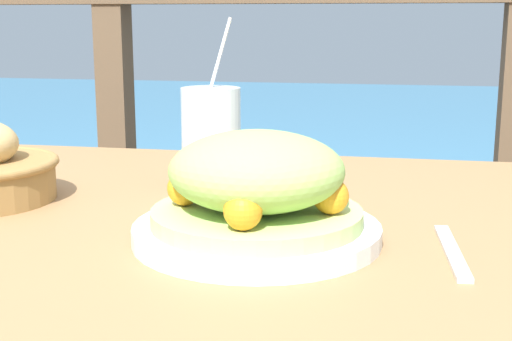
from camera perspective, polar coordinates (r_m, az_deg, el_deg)
name	(u,v)px	position (r m, az deg, el deg)	size (l,w,h in m)	color
patio_table	(222,291)	(0.89, -2.73, -9.60)	(1.23, 0.98, 0.71)	#997047
railing_fence	(305,103)	(1.62, 3.97, 5.39)	(2.80, 0.08, 1.08)	brown
sea_backdrop	(358,151)	(4.17, 8.16, 1.58)	(12.00, 4.00, 0.41)	teal
salad_plate	(257,195)	(0.80, 0.07, -1.95)	(0.28, 0.28, 0.13)	silver
drink_glass	(211,140)	(1.03, -3.61, 2.48)	(0.09, 0.09, 0.25)	silver
fork	(452,251)	(0.80, 15.40, -6.25)	(0.03, 0.18, 0.00)	silver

